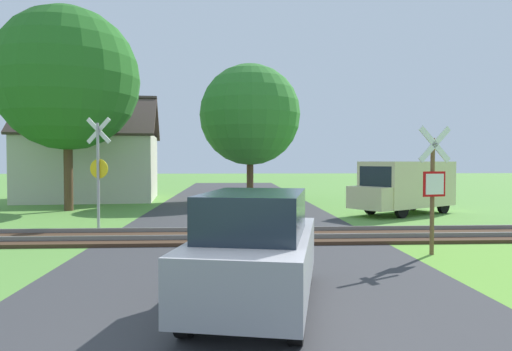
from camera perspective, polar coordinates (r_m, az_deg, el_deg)
ground_plane at (r=6.37m, az=-0.42°, el=-18.78°), size 160.00×160.00×0.00m
road_asphalt at (r=8.27m, az=-1.10°, el=-13.91°), size 7.92×80.00×0.01m
rail_track at (r=13.43m, az=-1.91°, el=-7.59°), size 60.00×2.60×0.22m
stop_sign_near at (r=11.65m, az=21.28°, el=-0.97°), size 0.86×0.22×3.08m
crossing_sign_far at (r=15.86m, az=-19.10°, el=1.13°), size 0.85×0.26×3.69m
house at (r=28.32m, az=-19.84°, el=1.29°), size 8.12×6.95×6.13m
tree_center at (r=26.31m, az=-0.75°, el=7.58°), size 5.76×5.76×7.80m
tree_left at (r=22.75m, az=-22.53°, el=11.07°), size 6.45×6.45×9.21m
mail_truck at (r=20.35m, az=18.13°, el=-1.15°), size 5.13×4.18×2.24m
parked_car at (r=7.06m, az=0.03°, el=-9.20°), size 2.44×4.25×1.78m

